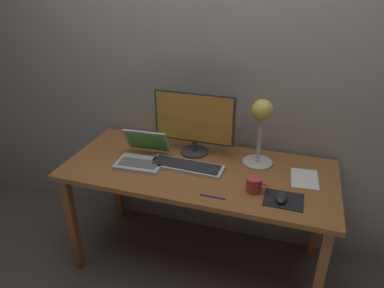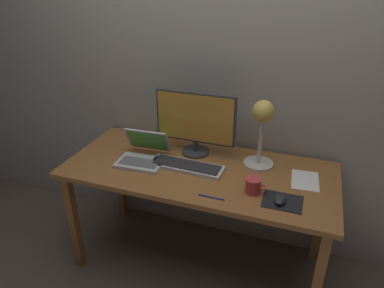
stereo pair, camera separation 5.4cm
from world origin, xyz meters
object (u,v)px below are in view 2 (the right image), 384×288
(pen, at_px, (211,197))
(desk_lamp, at_px, (262,123))
(keyboard_main, at_px, (187,166))
(laptop, at_px, (144,152))
(monitor, at_px, (196,121))
(mouse, at_px, (280,199))
(coffee_mug, at_px, (253,186))

(pen, bearing_deg, desk_lamp, 68.17)
(keyboard_main, distance_m, laptop, 0.29)
(monitor, distance_m, mouse, 0.71)
(desk_lamp, bearing_deg, mouse, -64.09)
(keyboard_main, distance_m, mouse, 0.59)
(laptop, bearing_deg, keyboard_main, -1.93)
(monitor, relative_size, pen, 3.62)
(mouse, height_order, pen, mouse)
(mouse, relative_size, coffee_mug, 0.81)
(laptop, bearing_deg, pen, -26.41)
(coffee_mug, height_order, pen, coffee_mug)
(keyboard_main, relative_size, pen, 3.17)
(monitor, height_order, desk_lamp, desk_lamp)
(laptop, relative_size, coffee_mug, 2.48)
(laptop, xyz_separation_m, mouse, (0.85, -0.18, -0.03))
(desk_lamp, height_order, pen, desk_lamp)
(coffee_mug, bearing_deg, keyboard_main, 163.97)
(laptop, bearing_deg, mouse, -11.84)
(mouse, bearing_deg, pen, -167.49)
(laptop, height_order, pen, laptop)
(laptop, relative_size, mouse, 3.05)
(laptop, distance_m, desk_lamp, 0.74)
(desk_lamp, bearing_deg, laptop, -165.92)
(coffee_mug, xyz_separation_m, pen, (-0.19, -0.12, -0.04))
(keyboard_main, relative_size, coffee_mug, 3.76)
(desk_lamp, xyz_separation_m, coffee_mug, (0.02, -0.30, -0.23))
(monitor, bearing_deg, keyboard_main, -86.03)
(mouse, distance_m, pen, 0.35)
(keyboard_main, distance_m, desk_lamp, 0.51)
(desk_lamp, bearing_deg, monitor, 177.44)
(monitor, xyz_separation_m, keyboard_main, (0.01, -0.20, -0.21))
(keyboard_main, xyz_separation_m, laptop, (-0.29, 0.01, 0.04))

